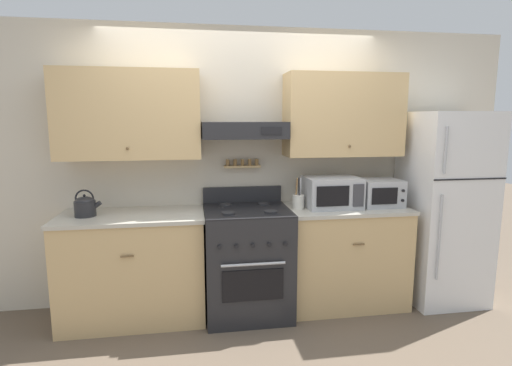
{
  "coord_description": "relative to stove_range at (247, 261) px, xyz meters",
  "views": [
    {
      "loc": [
        -0.46,
        -3.08,
        1.72
      ],
      "look_at": [
        0.08,
        0.26,
        1.18
      ],
      "focal_mm": 28.0,
      "sensor_mm": 36.0,
      "label": 1
    }
  ],
  "objects": [
    {
      "name": "refrigerator",
      "position": [
        1.88,
        0.0,
        0.42
      ],
      "size": [
        0.68,
        0.69,
        1.79
      ],
      "color": "white",
      "rests_on": "ground_plane"
    },
    {
      "name": "toaster_oven",
      "position": [
        1.24,
        0.03,
        0.57
      ],
      "size": [
        0.37,
        0.33,
        0.24
      ],
      "color": "#ADAFB5",
      "rests_on": "counter_right"
    },
    {
      "name": "stove_range",
      "position": [
        0.0,
        0.0,
        0.0
      ],
      "size": [
        0.74,
        0.72,
        1.09
      ],
      "color": "#232326",
      "rests_on": "ground_plane"
    },
    {
      "name": "microwave",
      "position": [
        0.79,
        0.05,
        0.59
      ],
      "size": [
        0.48,
        0.39,
        0.28
      ],
      "color": "#ADAFB5",
      "rests_on": "counter_right"
    },
    {
      "name": "utensil_crock",
      "position": [
        0.47,
        0.03,
        0.52
      ],
      "size": [
        0.1,
        0.1,
        0.28
      ],
      "color": "silver",
      "rests_on": "counter_right"
    },
    {
      "name": "counter_left",
      "position": [
        -0.98,
        0.04,
        -0.01
      ],
      "size": [
        1.21,
        0.64,
        0.93
      ],
      "color": "tan",
      "rests_on": "ground_plane"
    },
    {
      "name": "counter_right",
      "position": [
        0.92,
        0.04,
        -0.01
      ],
      "size": [
        1.1,
        0.64,
        0.93
      ],
      "color": "tan",
      "rests_on": "ground_plane"
    },
    {
      "name": "ground_plane",
      "position": [
        0.0,
        -0.28,
        -0.48
      ],
      "size": [
        16.0,
        16.0,
        0.0
      ],
      "primitive_type": "plane",
      "color": "brown"
    },
    {
      "name": "tea_kettle",
      "position": [
        -1.34,
        0.03,
        0.54
      ],
      "size": [
        0.22,
        0.17,
        0.22
      ],
      "color": "#232326",
      "rests_on": "counter_left"
    },
    {
      "name": "wall_back",
      "position": [
        -0.03,
        0.31,
        0.97
      ],
      "size": [
        5.2,
        0.46,
        2.55
      ],
      "color": "beige",
      "rests_on": "ground_plane"
    }
  ]
}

